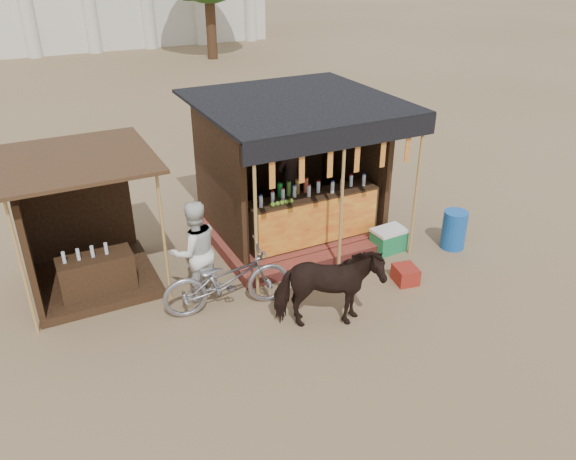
# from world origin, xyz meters

# --- Properties ---
(ground) EXTENTS (120.00, 120.00, 0.00)m
(ground) POSITION_xyz_m (0.00, 0.00, 0.00)
(ground) COLOR #846B4C
(ground) RESTS_ON ground
(main_stall) EXTENTS (3.60, 3.61, 2.78)m
(main_stall) POSITION_xyz_m (1.00, 3.36, 1.03)
(main_stall) COLOR #963931
(main_stall) RESTS_ON ground
(secondary_stall) EXTENTS (2.40, 2.40, 2.38)m
(secondary_stall) POSITION_xyz_m (-3.17, 3.24, 0.85)
(secondary_stall) COLOR #3D2716
(secondary_stall) RESTS_ON ground
(cow) EXTENTS (1.78, 1.25, 1.37)m
(cow) POSITION_xyz_m (0.03, 0.30, 0.69)
(cow) COLOR black
(cow) RESTS_ON ground
(motorbike) EXTENTS (2.17, 1.00, 1.10)m
(motorbike) POSITION_xyz_m (-1.18, 1.45, 0.55)
(motorbike) COLOR gray
(motorbike) RESTS_ON ground
(bystander) EXTENTS (0.90, 0.73, 1.75)m
(bystander) POSITION_xyz_m (-1.50, 2.00, 0.88)
(bystander) COLOR silver
(bystander) RESTS_ON ground
(blue_barrel) EXTENTS (0.59, 0.59, 0.76)m
(blue_barrel) POSITION_xyz_m (3.51, 1.39, 0.38)
(blue_barrel) COLOR #1550A4
(blue_barrel) RESTS_ON ground
(red_crate) EXTENTS (0.45, 0.49, 0.30)m
(red_crate) POSITION_xyz_m (1.91, 0.78, 0.15)
(red_crate) COLOR maroon
(red_crate) RESTS_ON ground
(cooler) EXTENTS (0.66, 0.48, 0.46)m
(cooler) POSITION_xyz_m (2.31, 1.85, 0.23)
(cooler) COLOR #1C7E47
(cooler) RESTS_ON ground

